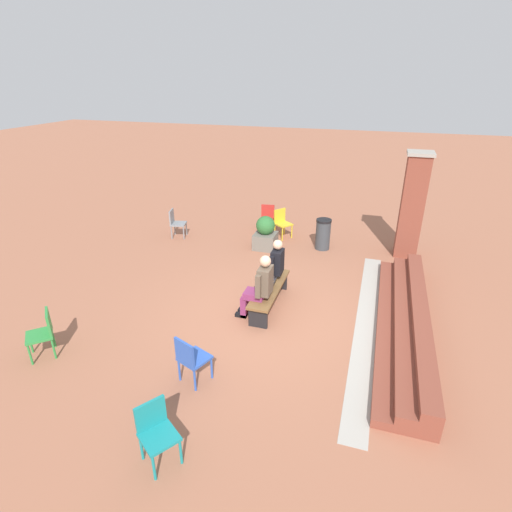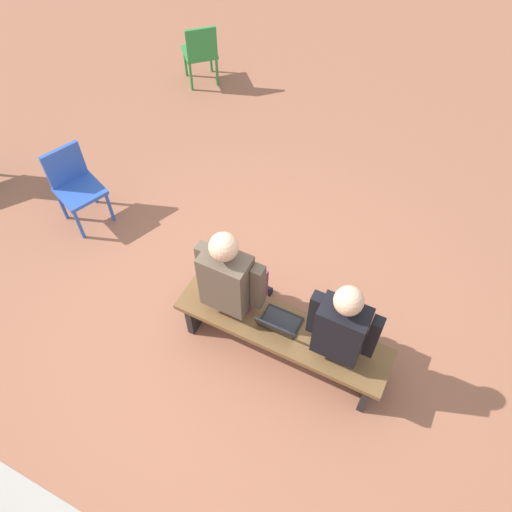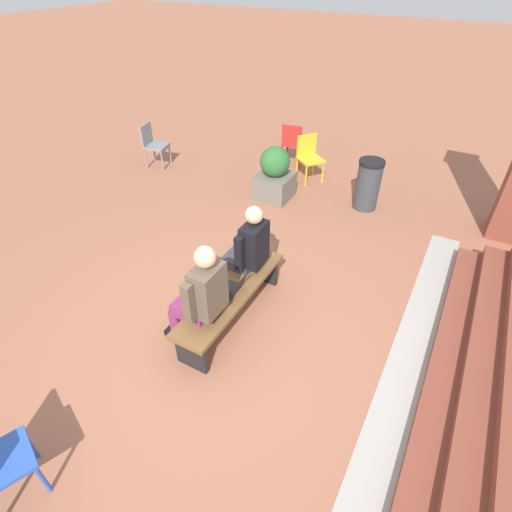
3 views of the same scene
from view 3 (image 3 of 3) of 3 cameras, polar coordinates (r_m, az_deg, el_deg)
name	(u,v)px [view 3 (image 3 of 3)]	position (r m, az deg, el deg)	size (l,w,h in m)	color
ground_plane	(224,344)	(4.65, -4.65, -12.35)	(60.00, 60.00, 0.00)	#9E6047
concrete_strip	(399,388)	(4.52, 19.78, -17.28)	(6.11, 0.40, 0.01)	#A8A399
brick_steps	(486,411)	(4.47, 29.97, -18.65)	(5.31, 0.90, 0.45)	brown
bench	(232,297)	(4.66, -3.49, -5.83)	(1.80, 0.44, 0.45)	brown
person_student	(247,250)	(4.76, -1.37, 0.93)	(0.53, 0.67, 1.33)	#383842
person_adult	(200,295)	(4.15, -7.96, -5.57)	(0.56, 0.71, 1.38)	#7F2D5B
laptop	(231,289)	(4.53, -3.63, -4.76)	(0.32, 0.29, 0.21)	black
plastic_chair_near_bench_right	(293,141)	(8.43, 5.28, 15.99)	(0.48, 0.48, 0.84)	red
plastic_chair_by_pillar	(153,143)	(8.59, -14.56, 15.42)	(0.51, 0.51, 0.84)	gray
plastic_chair_foreground	(309,155)	(7.83, 7.56, 14.10)	(0.59, 0.59, 0.84)	gold
planter	(275,175)	(7.11, 2.67, 11.50)	(0.60, 0.60, 0.94)	#6B665B
litter_bin	(368,184)	(7.04, 15.71, 9.81)	(0.42, 0.42, 0.86)	#383D42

